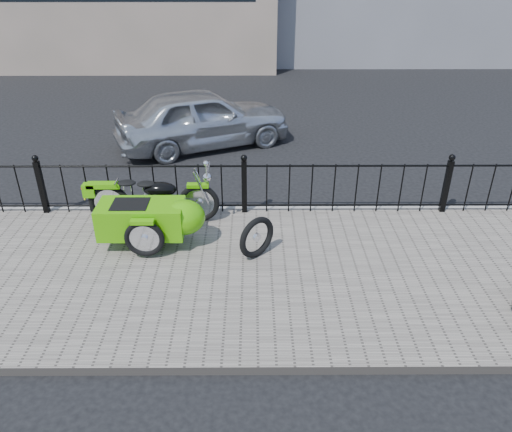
{
  "coord_description": "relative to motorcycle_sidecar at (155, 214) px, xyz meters",
  "views": [
    {
      "loc": [
        0.16,
        -6.48,
        4.33
      ],
      "look_at": [
        0.2,
        -0.1,
        0.8
      ],
      "focal_mm": 35.0,
      "sensor_mm": 36.0,
      "label": 1
    }
  ],
  "objects": [
    {
      "name": "ground",
      "position": [
        1.38,
        -0.34,
        -0.59
      ],
      "size": [
        120.0,
        120.0,
        0.0
      ],
      "primitive_type": "plane",
      "color": "black",
      "rests_on": "ground"
    },
    {
      "name": "sidewalk",
      "position": [
        1.38,
        -0.84,
        -0.53
      ],
      "size": [
        30.0,
        3.8,
        0.12
      ],
      "primitive_type": "cube",
      "color": "#696259",
      "rests_on": "ground"
    },
    {
      "name": "curb",
      "position": [
        1.38,
        1.1,
        -0.53
      ],
      "size": [
        30.0,
        0.1,
        0.12
      ],
      "primitive_type": "cube",
      "color": "gray",
      "rests_on": "ground"
    },
    {
      "name": "iron_fence",
      "position": [
        1.38,
        0.96,
        -0.01
      ],
      "size": [
        14.11,
        0.11,
        1.08
      ],
      "color": "black",
      "rests_on": "sidewalk"
    },
    {
      "name": "motorcycle_sidecar",
      "position": [
        0.0,
        0.0,
        0.0
      ],
      "size": [
        2.28,
        1.48,
        0.98
      ],
      "color": "black",
      "rests_on": "sidewalk"
    },
    {
      "name": "spare_tire",
      "position": [
        1.59,
        -0.47,
        -0.14
      ],
      "size": [
        0.55,
        0.52,
        0.66
      ],
      "primitive_type": "torus",
      "rotation": [
        1.57,
        0.0,
        0.74
      ],
      "color": "black",
      "rests_on": "sidewalk"
    },
    {
      "name": "sedan_car",
      "position": [
        0.35,
        4.51,
        0.1
      ],
      "size": [
        4.36,
        3.1,
        1.38
      ],
      "primitive_type": "imported",
      "rotation": [
        0.0,
        0.0,
        1.98
      ],
      "color": "silver",
      "rests_on": "ground"
    }
  ]
}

